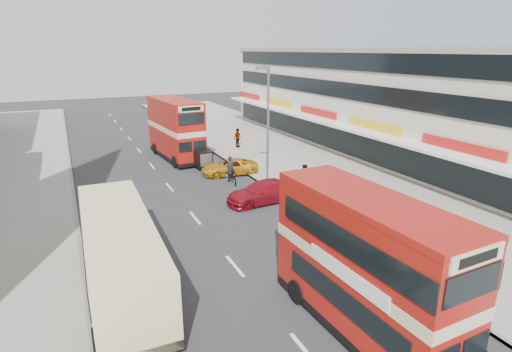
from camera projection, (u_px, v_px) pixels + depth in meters
road_surface at (170, 187)px, 28.63m from camera, size 12.00×90.00×0.01m
pavement_right at (316, 166)px, 33.45m from camera, size 12.00×90.00×0.15m
kerb_left at (74, 199)px, 26.15m from camera, size 0.20×90.00×0.16m
kerb_right at (250, 175)px, 31.07m from camera, size 0.20×90.00×0.16m
commercial_row at (381, 101)px, 37.03m from camera, size 9.90×46.20×9.30m
street_lamp at (267, 116)px, 28.12m from camera, size 1.00×0.20×8.12m
bus_main at (367, 266)px, 13.40m from camera, size 2.59×8.45×4.64m
bus_second at (176, 129)px, 35.48m from camera, size 3.22×9.08×4.96m
coach at (120, 250)px, 16.35m from camera, size 2.77×10.07×2.66m
car_right_a at (263, 192)px, 25.63m from camera, size 4.78×2.12×1.36m
car_right_b at (229, 167)px, 31.37m from camera, size 4.43×2.38×1.18m
pedestrian_near at (304, 177)px, 27.44m from camera, size 0.68×0.48×1.78m
pedestrian_far at (237, 138)px, 39.43m from camera, size 1.14×0.93×1.82m
cyclist at (231, 175)px, 29.23m from camera, size 0.69×1.91×2.00m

